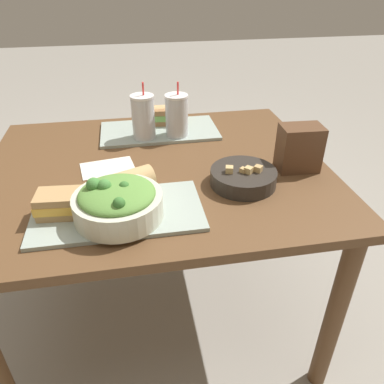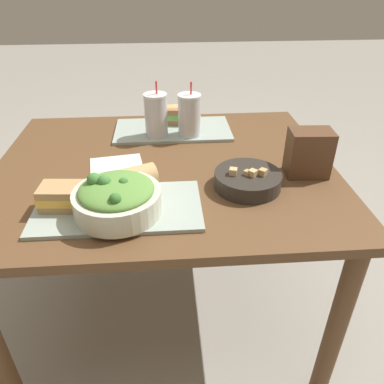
{
  "view_description": "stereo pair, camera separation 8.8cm",
  "coord_description": "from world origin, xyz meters",
  "px_view_note": "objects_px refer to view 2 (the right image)",
  "views": [
    {
      "loc": [
        -0.08,
        -1.11,
        1.31
      ],
      "look_at": [
        0.08,
        -0.26,
        0.76
      ],
      "focal_mm": 35.0,
      "sensor_mm": 36.0,
      "label": 1
    },
    {
      "loc": [
        0.01,
        -1.12,
        1.31
      ],
      "look_at": [
        0.08,
        -0.26,
        0.76
      ],
      "focal_mm": 35.0,
      "sensor_mm": 36.0,
      "label": 2
    }
  ],
  "objects_px": {
    "sandwich_near": "(65,196)",
    "drink_cup_red": "(189,116)",
    "salad_bowl": "(117,197)",
    "sandwich_far": "(178,115)",
    "napkin_folded": "(116,164)",
    "chip_bag": "(309,153)",
    "baguette_near": "(129,180)",
    "drink_cup_dark": "(156,117)",
    "soup_bowl": "(248,179)",
    "baguette_far": "(181,113)"
  },
  "relations": [
    {
      "from": "chip_bag",
      "to": "baguette_near",
      "type": "bearing_deg",
      "value": -168.83
    },
    {
      "from": "baguette_far",
      "to": "drink_cup_red",
      "type": "height_order",
      "value": "drink_cup_red"
    },
    {
      "from": "sandwich_near",
      "to": "drink_cup_red",
      "type": "relative_size",
      "value": 0.7
    },
    {
      "from": "salad_bowl",
      "to": "baguette_near",
      "type": "distance_m",
      "value": 0.11
    },
    {
      "from": "baguette_far",
      "to": "drink_cup_dark",
      "type": "bearing_deg",
      "value": 143.37
    },
    {
      "from": "chip_bag",
      "to": "napkin_folded",
      "type": "relative_size",
      "value": 0.79
    },
    {
      "from": "salad_bowl",
      "to": "drink_cup_red",
      "type": "distance_m",
      "value": 0.55
    },
    {
      "from": "drink_cup_red",
      "to": "chip_bag",
      "type": "relative_size",
      "value": 1.38
    },
    {
      "from": "baguette_near",
      "to": "chip_bag",
      "type": "height_order",
      "value": "chip_bag"
    },
    {
      "from": "salad_bowl",
      "to": "drink_cup_dark",
      "type": "distance_m",
      "value": 0.51
    },
    {
      "from": "salad_bowl",
      "to": "napkin_folded",
      "type": "height_order",
      "value": "salad_bowl"
    },
    {
      "from": "chip_bag",
      "to": "sandwich_far",
      "type": "bearing_deg",
      "value": 134.49
    },
    {
      "from": "soup_bowl",
      "to": "sandwich_far",
      "type": "relative_size",
      "value": 1.4
    },
    {
      "from": "sandwich_near",
      "to": "sandwich_far",
      "type": "distance_m",
      "value": 0.68
    },
    {
      "from": "baguette_far",
      "to": "sandwich_far",
      "type": "bearing_deg",
      "value": 138.72
    },
    {
      "from": "salad_bowl",
      "to": "sandwich_near",
      "type": "bearing_deg",
      "value": 165.01
    },
    {
      "from": "soup_bowl",
      "to": "baguette_far",
      "type": "relative_size",
      "value": 1.48
    },
    {
      "from": "sandwich_near",
      "to": "chip_bag",
      "type": "xyz_separation_m",
      "value": [
        0.73,
        0.15,
        0.03
      ]
    },
    {
      "from": "soup_bowl",
      "to": "drink_cup_dark",
      "type": "xyz_separation_m",
      "value": [
        -0.27,
        0.38,
        0.06
      ]
    },
    {
      "from": "drink_cup_dark",
      "to": "chip_bag",
      "type": "relative_size",
      "value": 1.42
    },
    {
      "from": "baguette_far",
      "to": "salad_bowl",
      "type": "bearing_deg",
      "value": 159.99
    },
    {
      "from": "baguette_near",
      "to": "drink_cup_red",
      "type": "height_order",
      "value": "drink_cup_red"
    },
    {
      "from": "sandwich_near",
      "to": "drink_cup_dark",
      "type": "bearing_deg",
      "value": 66.75
    },
    {
      "from": "sandwich_near",
      "to": "chip_bag",
      "type": "bearing_deg",
      "value": 16.35
    },
    {
      "from": "soup_bowl",
      "to": "sandwich_near",
      "type": "height_order",
      "value": "sandwich_near"
    },
    {
      "from": "salad_bowl",
      "to": "soup_bowl",
      "type": "distance_m",
      "value": 0.4
    },
    {
      "from": "sandwich_near",
      "to": "sandwich_far",
      "type": "relative_size",
      "value": 1.0
    },
    {
      "from": "sandwich_far",
      "to": "baguette_near",
      "type": "bearing_deg",
      "value": -100.74
    },
    {
      "from": "salad_bowl",
      "to": "drink_cup_dark",
      "type": "relative_size",
      "value": 1.11
    },
    {
      "from": "soup_bowl",
      "to": "chip_bag",
      "type": "bearing_deg",
      "value": 18.15
    },
    {
      "from": "baguette_near",
      "to": "sandwich_far",
      "type": "relative_size",
      "value": 1.23
    },
    {
      "from": "baguette_far",
      "to": "drink_cup_red",
      "type": "xyz_separation_m",
      "value": [
        0.03,
        -0.15,
        0.04
      ]
    },
    {
      "from": "sandwich_near",
      "to": "drink_cup_red",
      "type": "xyz_separation_m",
      "value": [
        0.37,
        0.46,
        0.04
      ]
    },
    {
      "from": "baguette_near",
      "to": "napkin_folded",
      "type": "relative_size",
      "value": 0.94
    },
    {
      "from": "baguette_near",
      "to": "sandwich_far",
      "type": "xyz_separation_m",
      "value": [
        0.16,
        0.53,
        -0.0
      ]
    },
    {
      "from": "sandwich_near",
      "to": "baguette_far",
      "type": "relative_size",
      "value": 1.05
    },
    {
      "from": "salad_bowl",
      "to": "drink_cup_red",
      "type": "height_order",
      "value": "drink_cup_red"
    },
    {
      "from": "baguette_far",
      "to": "chip_bag",
      "type": "relative_size",
      "value": 0.92
    },
    {
      "from": "salad_bowl",
      "to": "sandwich_far",
      "type": "height_order",
      "value": "salad_bowl"
    },
    {
      "from": "sandwich_near",
      "to": "sandwich_far",
      "type": "height_order",
      "value": "same"
    },
    {
      "from": "chip_bag",
      "to": "napkin_folded",
      "type": "bearing_deg",
      "value": 172.99
    },
    {
      "from": "drink_cup_dark",
      "to": "drink_cup_red",
      "type": "relative_size",
      "value": 1.03
    },
    {
      "from": "chip_bag",
      "to": "napkin_folded",
      "type": "distance_m",
      "value": 0.63
    },
    {
      "from": "soup_bowl",
      "to": "drink_cup_red",
      "type": "xyz_separation_m",
      "value": [
        -0.15,
        0.38,
        0.06
      ]
    },
    {
      "from": "soup_bowl",
      "to": "baguette_far",
      "type": "bearing_deg",
      "value": 108.42
    },
    {
      "from": "soup_bowl",
      "to": "drink_cup_dark",
      "type": "height_order",
      "value": "drink_cup_dark"
    },
    {
      "from": "salad_bowl",
      "to": "sandwich_near",
      "type": "relative_size",
      "value": 1.63
    },
    {
      "from": "baguette_near",
      "to": "sandwich_far",
      "type": "bearing_deg",
      "value": -40.2
    },
    {
      "from": "soup_bowl",
      "to": "baguette_near",
      "type": "xyz_separation_m",
      "value": [
        -0.35,
        -0.01,
        0.02
      ]
    },
    {
      "from": "soup_bowl",
      "to": "sandwich_near",
      "type": "distance_m",
      "value": 0.53
    }
  ]
}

